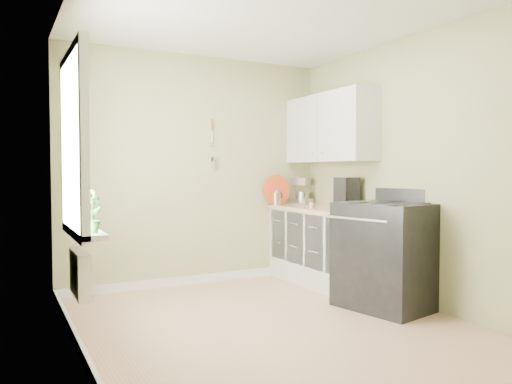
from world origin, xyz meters
name	(u,v)px	position (x,y,z in m)	size (l,w,h in m)	color
floor	(270,325)	(0.00, 0.00, -0.01)	(3.20, 3.60, 0.02)	tan
ceiling	(270,11)	(0.00, 0.00, 2.71)	(3.20, 3.60, 0.02)	white
wall_back	(196,170)	(0.00, 1.81, 1.35)	(3.20, 0.02, 2.70)	tan
wall_left	(74,170)	(-1.61, 0.00, 1.35)	(0.02, 3.60, 2.70)	tan
wall_right	(409,170)	(1.61, 0.00, 1.35)	(0.02, 3.60, 2.70)	tan
base_cabinets	(325,248)	(1.30, 1.00, 0.43)	(0.60, 1.60, 0.87)	white
countertop	(325,210)	(1.29, 1.00, 0.89)	(0.64, 1.60, 0.04)	#D6A883
upper_cabinets	(330,128)	(1.43, 1.10, 1.85)	(0.35, 1.40, 0.80)	white
window	(72,144)	(-1.58, 0.30, 1.55)	(0.06, 1.14, 1.44)	white
window_sill	(83,230)	(-1.51, 0.30, 0.88)	(0.18, 1.14, 0.04)	white
radiator	(80,273)	(-1.54, 0.25, 0.55)	(0.12, 0.50, 0.35)	white
wall_utensils	(212,152)	(0.20, 1.78, 1.56)	(0.02, 0.14, 0.58)	#D6A883
stove	(387,255)	(1.28, -0.06, 0.52)	(0.90, 0.98, 1.16)	black
stand_mixer	(299,192)	(1.41, 1.74, 1.07)	(0.28, 0.35, 0.38)	#B2B2B7
kettle	(276,197)	(1.05, 1.72, 1.01)	(0.19, 0.11, 0.20)	silver
coffee_maker	(346,194)	(1.41, 0.75, 1.08)	(0.21, 0.23, 0.36)	black
red_tray	(276,190)	(1.05, 1.72, 1.10)	(0.39, 0.39, 0.02)	#C23D17
jar	(311,205)	(1.13, 1.05, 0.95)	(0.07, 0.07, 0.07)	#BAAE90
plant_a	(93,211)	(-1.50, -0.11, 1.06)	(0.16, 0.11, 0.31)	#286124
plant_b	(86,209)	(-1.50, 0.18, 1.05)	(0.17, 0.14, 0.30)	#286124
plant_c	(78,206)	(-1.50, 0.60, 1.05)	(0.17, 0.17, 0.30)	#286124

